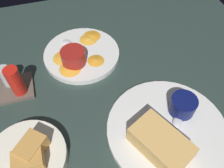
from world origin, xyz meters
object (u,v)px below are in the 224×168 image
Objects in this scene: plate_sandwich_main at (167,130)px; spoon_by_dark_ramekin at (176,127)px; ramekin_light_gravy at (73,56)px; condiment_caddy at (14,82)px; bread_basket_rear at (28,158)px; spoon_by_gravy_ramekin at (70,44)px; plate_chips_companion at (82,54)px; sandwich_half_near at (161,143)px; ramekin_dark_sauce at (183,105)px.

spoon_by_dark_ramekin reaches higher than plate_sandwich_main.
condiment_caddy is at bearing 104.59° from ramekin_light_gravy.
spoon_by_dark_ramekin is 0.49× the size of bread_basket_rear.
spoon_by_dark_ramekin is 0.94× the size of spoon_by_gravy_ramekin.
ramekin_light_gravy is 0.74× the size of condiment_caddy.
plate_sandwich_main is 1.25× the size of plate_chips_companion.
ramekin_light_gravy reaches higher than plate_chips_companion.
sandwich_half_near reaches higher than spoon_by_gravy_ramekin.
bread_basket_rear is at bearing 155.26° from spoon_by_gravy_ramekin.
plate_sandwich_main is 40.72cm from condiment_caddy.
sandwich_half_near is at bearing -101.93° from bread_basket_rear.
sandwich_half_near reaches higher than plate_chips_companion.
sandwich_half_near is at bearing 120.96° from spoon_by_dark_ramekin.
spoon_by_gravy_ramekin is 0.52× the size of bread_basket_rear.
spoon_by_dark_ramekin is 42.40cm from condiment_caddy.
ramekin_light_gravy is (27.33, 16.84, 3.13)cm from plate_sandwich_main.
plate_chips_companion is at bearing 27.08° from spoon_by_dark_ramekin.
bread_basket_rear is at bearing 86.19° from plate_sandwich_main.
ramekin_dark_sauce is 32.36cm from ramekin_light_gravy.
plate_chips_companion is (31.05, 15.88, -1.16)cm from spoon_by_dark_ramekin.
sandwich_half_near is at bearing -163.72° from plate_chips_companion.
plate_sandwich_main is 38.60cm from spoon_by_gravy_ramekin.
condiment_caddy is at bearing 56.66° from spoon_by_dark_ramekin.
ramekin_dark_sauce is at bearing -144.56° from plate_chips_companion.
ramekin_light_gravy is 7.69cm from spoon_by_gravy_ramekin.
spoon_by_dark_ramekin is 0.37× the size of plate_chips_companion.
sandwich_half_near reaches higher than ramekin_light_gravy.
condiment_caddy is (-4.34, 16.67, -0.52)cm from ramekin_light_gravy.
plate_sandwich_main and plate_chips_companion have the same top height.
plate_chips_companion is at bearing -31.84° from bread_basket_rear.
ramekin_dark_sauce is (7.47, -9.17, -0.05)cm from sandwich_half_near.
spoon_by_gravy_ramekin is at bearing 25.69° from plate_sandwich_main.
plate_sandwich_main is at bearing -124.45° from condiment_caddy.
spoon_by_gravy_ramekin is (38.54, 12.82, -2.04)cm from sandwich_half_near.
bread_basket_rear is (-25.21, 14.93, -1.81)cm from ramekin_light_gravy.
plate_sandwich_main is at bearing 125.02° from ramekin_dark_sauce.
ramekin_light_gravy is (31.10, 12.93, -0.07)cm from sandwich_half_near.
ramekin_dark_sauce is 0.28× the size of plate_chips_companion.
ramekin_dark_sauce is at bearing -40.27° from spoon_by_dark_ramekin.
ramekin_light_gravy reaches higher than spoon_by_gravy_ramekin.
ramekin_dark_sauce is 0.71× the size of spoon_by_gravy_ramekin.
sandwich_half_near is 40.67cm from spoon_by_gravy_ramekin.
ramekin_light_gravy is at bearing 22.58° from sandwich_half_near.
plate_sandwich_main is at bearing -45.98° from sandwich_half_near.
condiment_caddy reaches higher than ramekin_dark_sauce.
ramekin_light_gravy is at bearing -75.41° from condiment_caddy.
spoon_by_gravy_ramekin is 20.56cm from condiment_caddy.
bread_basket_rear is 20.98cm from condiment_caddy.
spoon_by_dark_ramekin is at bearing -94.10° from bread_basket_rear.
bread_basket_rear is at bearing 148.16° from plate_chips_companion.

